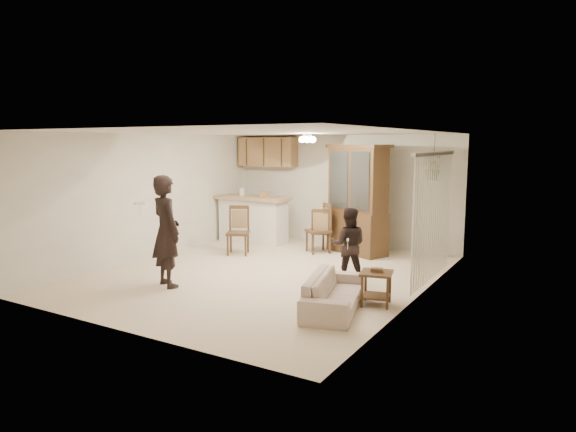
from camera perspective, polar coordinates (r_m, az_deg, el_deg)
The scene contains 23 objects.
floor at distance 9.22m, azimuth -2.57°, elevation -6.45°, with size 6.50×6.50×0.00m, color beige.
ceiling at distance 8.93m, azimuth -2.68°, elevation 9.28°, with size 5.50×6.50×0.02m, color silver.
wall_back at distance 11.83m, azimuth 6.00°, elevation 2.90°, with size 5.50×0.02×2.50m, color silver.
wall_front at distance 6.54m, azimuth -18.35°, elevation -1.71°, with size 5.50×0.02×2.50m, color silver.
wall_left at distance 10.73m, azimuth -15.04°, elevation 2.13°, with size 0.02×6.50×2.50m, color silver.
wall_right at distance 7.85m, azimuth 14.46°, elevation 0.03°, with size 0.02×6.50×2.50m, color silver.
breakfast_bar at distance 12.05m, azimuth -3.89°, elevation -0.58°, with size 1.60×0.55×1.00m, color silver.
bar_top at distance 11.97m, azimuth -3.91°, elevation 2.02°, with size 1.75×0.70×0.08m, color tan.
upper_cabinets at distance 12.54m, azimuth -2.28°, elevation 7.12°, with size 1.50×0.34×0.70m, color brown.
vertical_blinds at distance 8.74m, azimuth 15.81°, elevation -0.21°, with size 0.06×2.30×2.10m, color white, non-canonical shape.
ceiling_fixture at distance 9.86m, azimuth 2.17°, elevation 8.59°, with size 0.36×0.36×0.20m, color beige, non-canonical shape.
hanging_plant at distance 10.22m, azimuth 15.90°, elevation 5.18°, with size 0.43×0.37×0.48m, color #386227.
plant_cord at distance 10.21m, azimuth 15.97°, elevation 7.01°, with size 0.01×0.01×0.65m, color black.
sofa at distance 7.26m, azimuth 5.16°, elevation -7.51°, with size 1.87×0.73×0.73m, color beige.
adult at distance 8.50m, azimuth -13.38°, elevation -1.71°, with size 0.66×0.43×1.80m, color black.
child at distance 8.64m, azimuth 6.73°, elevation -2.90°, with size 0.66×0.51×1.35m, color black.
china_hutch at distance 10.85m, azimuth 7.72°, elevation 1.75°, with size 1.55×1.09×2.29m.
side_table at distance 7.55m, azimuth 9.78°, elevation -7.87°, with size 0.54×0.54×0.54m.
chair_bar at distance 10.80m, azimuth -5.58°, elevation -2.77°, with size 0.60×0.60×1.01m.
chair_hutch_left at distance 10.94m, azimuth 3.38°, elevation -2.55°, with size 0.65×0.65×1.04m.
chair_hutch_right at distance 11.07m, azimuth 3.66°, elevation -2.58°, with size 0.55×0.55×0.94m.
controller_adult at distance 8.28m, azimuth -16.18°, elevation 1.36°, with size 0.05×0.16×0.05m, color white.
controller_child at distance 8.33m, azimuth 6.66°, elevation -2.64°, with size 0.03×0.11×0.03m, color white.
Camera 1 is at (4.87, -7.48, 2.32)m, focal length 32.00 mm.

